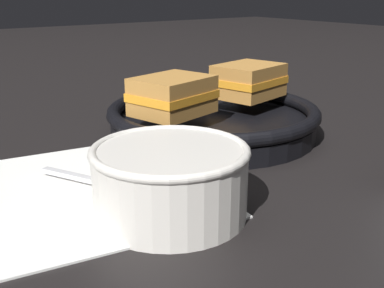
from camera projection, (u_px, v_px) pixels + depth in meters
ground_plane at (162, 182)px, 0.50m from camera, size 4.00×4.00×0.00m
napkin at (91, 188)px, 0.48m from camera, size 0.28×0.25×0.00m
soup_bowl at (170, 176)px, 0.42m from camera, size 0.14×0.14×0.06m
spoon at (125, 188)px, 0.46m from camera, size 0.14×0.08×0.01m
skillet at (213, 119)px, 0.65m from camera, size 0.28×0.28×0.04m
sandwich_near_left at (249, 81)px, 0.68m from camera, size 0.09×0.11×0.05m
sandwich_near_right at (173, 96)px, 0.59m from camera, size 0.10×0.11×0.05m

